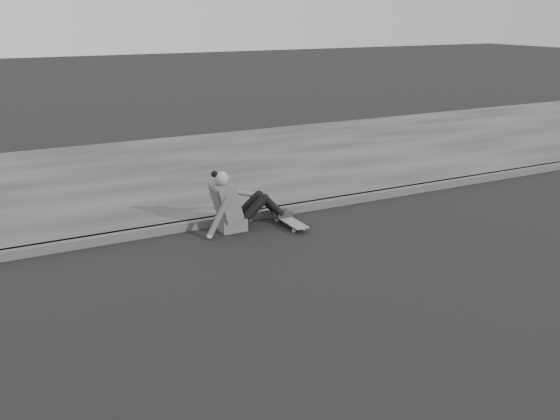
{
  "coord_description": "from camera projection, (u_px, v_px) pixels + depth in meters",
  "views": [
    {
      "loc": [
        -6.59,
        -5.36,
        2.94
      ],
      "look_at": [
        -3.03,
        1.39,
        0.5
      ],
      "focal_mm": 40.0,
      "sensor_mm": 36.0,
      "label": 1
    }
  ],
  "objects": [
    {
      "name": "sidewalk",
      "position": [
        314.0,
        155.0,
        13.04
      ],
      "size": [
        24.0,
        6.0,
        0.12
      ],
      "primitive_type": "cube",
      "color": "#3A3A3A",
      "rests_on": "ground"
    },
    {
      "name": "skateboard",
      "position": [
        290.0,
        221.0,
        8.91
      ],
      "size": [
        0.2,
        0.78,
        0.09
      ],
      "color": "#A4A39E",
      "rests_on": "ground"
    },
    {
      "name": "seated_woman",
      "position": [
        235.0,
        205.0,
        8.7
      ],
      "size": [
        1.38,
        0.46,
        0.88
      ],
      "color": "#505053",
      "rests_on": "ground"
    },
    {
      "name": "ground",
      "position": [
        528.0,
        241.0,
        8.34
      ],
      "size": [
        80.0,
        80.0,
        0.0
      ],
      "primitive_type": "plane",
      "color": "black",
      "rests_on": "ground"
    },
    {
      "name": "curb",
      "position": [
        406.0,
        190.0,
        10.49
      ],
      "size": [
        24.0,
        0.16,
        0.12
      ],
      "primitive_type": "cube",
      "color": "#454545",
      "rests_on": "ground"
    }
  ]
}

